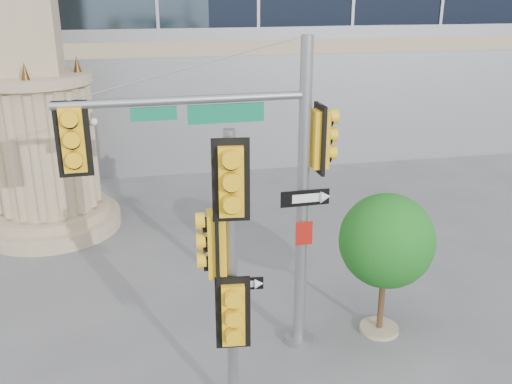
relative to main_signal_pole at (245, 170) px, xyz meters
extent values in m
plane|color=#545456|center=(0.93, -1.12, -4.19)|extent=(120.00, 120.00, 0.00)
cylinder|color=tan|center=(-5.07, 7.88, -3.94)|extent=(4.40, 4.40, 0.50)
cylinder|color=tan|center=(-5.07, 7.88, -3.54)|extent=(3.80, 3.80, 0.30)
cylinder|color=tan|center=(-5.07, 7.88, -1.39)|extent=(3.00, 3.00, 4.00)
cylinder|color=tan|center=(-5.07, 7.88, 0.76)|extent=(3.50, 3.50, 0.30)
cone|color=#472D14|center=(-3.77, 7.88, 1.16)|extent=(0.24, 0.24, 0.50)
cylinder|color=slate|center=(1.22, 0.05, -4.12)|extent=(0.63, 0.63, 0.14)
cylinder|color=slate|center=(1.22, 0.05, -0.81)|extent=(0.25, 0.25, 6.76)
cylinder|color=slate|center=(-1.14, -0.04, 1.44)|extent=(4.73, 0.32, 0.16)
cube|color=#0D734A|center=(-0.36, -0.03, 1.16)|extent=(1.46, 0.10, 0.36)
cube|color=yellow|center=(-3.17, -0.11, 0.82)|extent=(0.63, 0.34, 1.41)
cube|color=yellow|center=(1.53, 0.06, 0.54)|extent=(0.34, 0.63, 1.41)
cube|color=black|center=(1.22, -0.11, -0.64)|extent=(1.04, 0.07, 0.34)
cube|color=#9F150E|center=(1.22, -0.11, -1.43)|extent=(0.36, 0.05, 0.52)
cylinder|color=slate|center=(-0.59, -1.88, -1.44)|extent=(0.20, 0.20, 5.50)
cube|color=yellow|center=(-0.61, -2.12, 0.54)|extent=(0.63, 0.37, 1.37)
cube|color=yellow|center=(-0.83, -1.86, -0.67)|extent=(0.37, 0.63, 1.37)
cube|color=yellow|center=(-0.61, -2.12, -1.88)|extent=(0.63, 0.37, 1.37)
cube|color=black|center=(-0.41, -2.03, -1.38)|extent=(0.68, 0.10, 0.22)
cylinder|color=tan|center=(3.19, 0.08, -4.14)|extent=(0.91, 0.91, 0.10)
cylinder|color=#382314|center=(3.19, 0.08, -3.28)|extent=(0.14, 0.14, 1.82)
sphere|color=#165E15|center=(3.19, 0.08, -1.87)|extent=(2.12, 2.12, 2.12)
sphere|color=#165E15|center=(3.64, 0.34, -2.17)|extent=(1.31, 1.31, 1.31)
sphere|color=#165E15|center=(2.83, -0.17, -2.12)|extent=(1.11, 1.11, 1.11)
camera|label=1|loc=(-1.92, -10.55, 3.47)|focal=40.00mm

